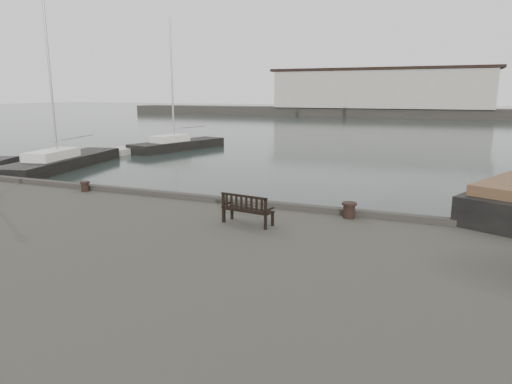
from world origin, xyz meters
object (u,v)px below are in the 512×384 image
at_px(bench, 247,215).
at_px(bollard_right, 349,210).
at_px(yacht_c, 63,165).
at_px(yacht_d, 178,147).
at_px(bollard_left, 85,186).

relative_size(bench, bollard_right, 3.30).
bearing_deg(bollard_right, yacht_c, 153.36).
bearing_deg(yacht_d, bollard_left, -50.40).
distance_m(bench, yacht_d, 31.33).
xyz_separation_m(bollard_right, yacht_c, (-22.34, 11.21, -1.55)).
bearing_deg(bollard_left, yacht_c, 137.86).
bearing_deg(yacht_c, yacht_d, 70.91).
bearing_deg(bollard_left, yacht_d, 114.29).
relative_size(bench, yacht_c, 0.10).
distance_m(bollard_right, yacht_c, 25.04).
distance_m(yacht_c, yacht_d, 12.65).
height_order(bollard_left, yacht_c, yacht_c).
bearing_deg(yacht_d, bench, -39.26).
height_order(yacht_c, yacht_d, yacht_c).
height_order(bollard_right, yacht_c, yacht_c).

